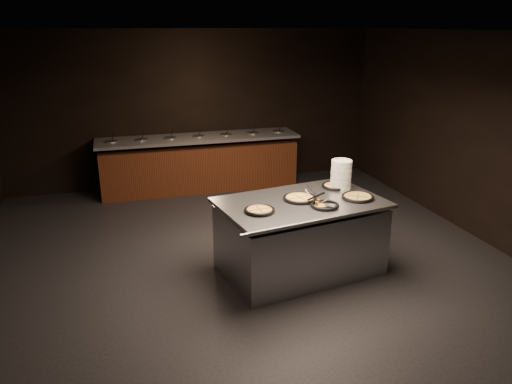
# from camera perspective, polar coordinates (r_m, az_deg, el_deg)

# --- Properties ---
(room) EXTENTS (7.02, 8.02, 2.92)m
(room) POSITION_cam_1_polar(r_m,az_deg,el_deg) (5.80, -0.65, 3.37)
(room) COLOR black
(room) RESTS_ON ground
(salad_bar) EXTENTS (3.70, 0.83, 1.18)m
(salad_bar) POSITION_cam_1_polar(r_m,az_deg,el_deg) (9.42, -6.44, 2.95)
(salad_bar) COLOR #5F2E16
(salad_bar) RESTS_ON ground
(serving_counter) EXTENTS (2.13, 1.56, 0.94)m
(serving_counter) POSITION_cam_1_polar(r_m,az_deg,el_deg) (6.26, 5.04, -5.27)
(serving_counter) COLOR #A7A9AE
(serving_counter) RESTS_ON ground
(plate_stack) EXTENTS (0.27, 0.27, 0.37)m
(plate_stack) POSITION_cam_1_polar(r_m,az_deg,el_deg) (6.56, 9.71, 1.99)
(plate_stack) COLOR white
(plate_stack) RESTS_ON serving_counter
(pan_veggie_whole) EXTENTS (0.36, 0.36, 0.04)m
(pan_veggie_whole) POSITION_cam_1_polar(r_m,az_deg,el_deg) (5.71, 0.40, -2.08)
(pan_veggie_whole) COLOR black
(pan_veggie_whole) RESTS_ON serving_counter
(pan_cheese_whole) EXTENTS (0.41, 0.41, 0.04)m
(pan_cheese_whole) POSITION_cam_1_polar(r_m,az_deg,el_deg) (6.12, 5.02, -0.69)
(pan_cheese_whole) COLOR black
(pan_cheese_whole) RESTS_ON serving_counter
(pan_cheese_slices_a) EXTENTS (0.35, 0.35, 0.04)m
(pan_cheese_slices_a) POSITION_cam_1_polar(r_m,az_deg,el_deg) (6.63, 9.03, 0.69)
(pan_cheese_slices_a) COLOR black
(pan_cheese_slices_a) RESTS_ON serving_counter
(pan_cheese_slices_b) EXTENTS (0.34, 0.34, 0.04)m
(pan_cheese_slices_b) POSITION_cam_1_polar(r_m,az_deg,el_deg) (5.92, 7.86, -1.50)
(pan_cheese_slices_b) COLOR black
(pan_cheese_slices_b) RESTS_ON serving_counter
(pan_veggie_slices) EXTENTS (0.40, 0.40, 0.04)m
(pan_veggie_slices) POSITION_cam_1_polar(r_m,az_deg,el_deg) (6.26, 11.55, -0.55)
(pan_veggie_slices) COLOR black
(pan_veggie_slices) RESTS_ON serving_counter
(server_left) EXTENTS (0.18, 0.29, 0.15)m
(server_left) POSITION_cam_1_polar(r_m,az_deg,el_deg) (6.20, 6.17, 0.03)
(server_left) COLOR #A7A9AE
(server_left) RESTS_ON serving_counter
(server_right) EXTENTS (0.31, 0.26, 0.18)m
(server_right) POSITION_cam_1_polar(r_m,az_deg,el_deg) (5.93, 7.31, -0.78)
(server_right) COLOR #A7A9AE
(server_right) RESTS_ON serving_counter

